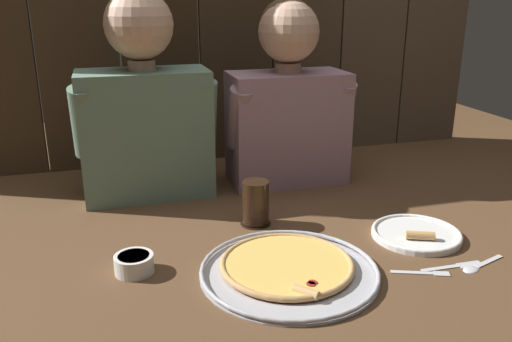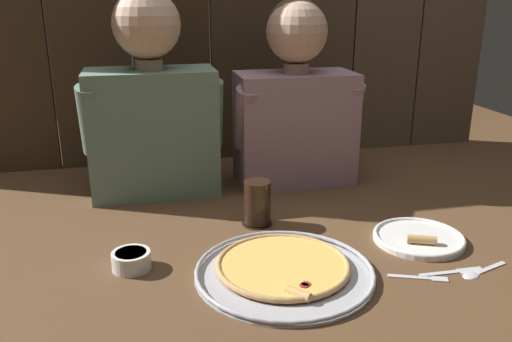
# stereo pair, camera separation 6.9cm
# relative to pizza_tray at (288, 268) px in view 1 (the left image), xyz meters

# --- Properties ---
(ground_plane) EXTENTS (3.20, 3.20, 0.00)m
(ground_plane) POSITION_rel_pizza_tray_xyz_m (-0.03, 0.09, -0.01)
(ground_plane) COLOR brown
(pizza_tray) EXTENTS (0.40, 0.40, 0.03)m
(pizza_tray) POSITION_rel_pizza_tray_xyz_m (0.00, 0.00, 0.00)
(pizza_tray) COLOR #B2B2B7
(pizza_tray) RESTS_ON ground
(dinner_plate) EXTENTS (0.23, 0.23, 0.03)m
(dinner_plate) POSITION_rel_pizza_tray_xyz_m (0.38, 0.08, -0.00)
(dinner_plate) COLOR white
(dinner_plate) RESTS_ON ground
(drinking_glass) EXTENTS (0.08, 0.08, 0.12)m
(drinking_glass) POSITION_rel_pizza_tray_xyz_m (0.00, 0.27, 0.05)
(drinking_glass) COLOR black
(drinking_glass) RESTS_ON ground
(dipping_bowl) EXTENTS (0.09, 0.09, 0.04)m
(dipping_bowl) POSITION_rel_pizza_tray_xyz_m (-0.33, 0.09, 0.01)
(dipping_bowl) COLOR white
(dipping_bowl) RESTS_ON ground
(table_fork) EXTENTS (0.13, 0.06, 0.01)m
(table_fork) POSITION_rel_pizza_tray_xyz_m (0.29, -0.09, -0.01)
(table_fork) COLOR silver
(table_fork) RESTS_ON ground
(table_knife) EXTENTS (0.16, 0.02, 0.01)m
(table_knife) POSITION_rel_pizza_tray_xyz_m (0.37, -0.08, -0.01)
(table_knife) COLOR silver
(table_knife) RESTS_ON ground
(table_spoon) EXTENTS (0.14, 0.06, 0.01)m
(table_spoon) POSITION_rel_pizza_tray_xyz_m (0.43, -0.10, -0.01)
(table_spoon) COLOR silver
(table_spoon) RESTS_ON ground
(diner_left) EXTENTS (0.42, 0.21, 0.62)m
(diner_left) POSITION_rel_pizza_tray_xyz_m (-0.26, 0.59, 0.29)
(diner_left) COLOR slate
(diner_left) RESTS_ON ground
(diner_right) EXTENTS (0.41, 0.21, 0.59)m
(diner_right) POSITION_rel_pizza_tray_xyz_m (0.20, 0.59, 0.27)
(diner_right) COLOR gray
(diner_right) RESTS_ON ground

